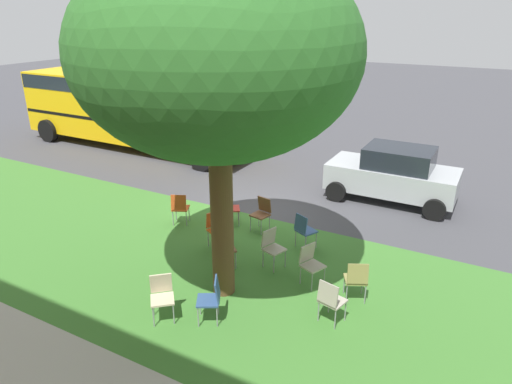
# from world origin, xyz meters

# --- Properties ---
(ground) EXTENTS (80.00, 80.00, 0.00)m
(ground) POSITION_xyz_m (0.00, 0.00, 0.00)
(ground) COLOR #424247
(grass_verge) EXTENTS (48.00, 6.00, 0.01)m
(grass_verge) POSITION_xyz_m (0.00, 3.20, 0.00)
(grass_verge) COLOR #3D752D
(grass_verge) RESTS_ON ground
(street_tree) EXTENTS (4.91, 4.91, 6.50)m
(street_tree) POSITION_xyz_m (-1.23, 3.75, 4.66)
(street_tree) COLOR brown
(street_tree) RESTS_ON ground
(chair_0) EXTENTS (0.59, 0.59, 0.88)m
(chair_0) POSITION_xyz_m (-0.70, 5.03, 0.52)
(chair_0) COLOR beige
(chair_0) RESTS_ON ground
(chair_1) EXTENTS (0.55, 0.56, 0.88)m
(chair_1) POSITION_xyz_m (-1.93, 1.30, 0.52)
(chair_1) COLOR #335184
(chair_1) RESTS_ON ground
(chair_2) EXTENTS (0.57, 0.57, 0.88)m
(chair_2) POSITION_xyz_m (-1.56, 4.67, 0.52)
(chair_2) COLOR #335184
(chair_2) RESTS_ON ground
(chair_3) EXTENTS (0.49, 0.50, 0.88)m
(chair_3) POSITION_xyz_m (-0.59, 0.90, 0.52)
(chair_3) COLOR brown
(chair_3) RESTS_ON ground
(chair_4) EXTENTS (0.50, 0.51, 0.88)m
(chair_4) POSITION_xyz_m (-3.48, 3.70, 0.52)
(chair_4) COLOR #ADA393
(chair_4) RESTS_ON ground
(chair_5) EXTENTS (0.59, 0.59, 0.88)m
(chair_5) POSITION_xyz_m (-0.70, 2.95, 0.52)
(chair_5) COLOR brown
(chair_5) RESTS_ON ground
(chair_6) EXTENTS (0.55, 0.55, 0.88)m
(chair_6) POSITION_xyz_m (1.47, 1.65, 0.52)
(chair_6) COLOR #C64C1E
(chair_6) RESTS_ON ground
(chair_7) EXTENTS (0.55, 0.54, 0.88)m
(chair_7) POSITION_xyz_m (-2.65, 2.64, 0.52)
(chair_7) COLOR #ADA393
(chair_7) RESTS_ON ground
(chair_8) EXTENTS (0.58, 0.58, 0.88)m
(chair_8) POSITION_xyz_m (0.34, 1.00, 0.52)
(chair_8) COLOR #B7332D
(chair_8) RESTS_ON ground
(chair_9) EXTENTS (0.56, 0.56, 0.88)m
(chair_9) POSITION_xyz_m (-3.67, 2.81, 0.52)
(chair_9) COLOR olive
(chair_9) RESTS_ON ground
(chair_10) EXTENTS (0.53, 0.53, 0.88)m
(chair_10) POSITION_xyz_m (-1.64, 2.40, 0.52)
(chair_10) COLOR #ADA393
(chair_10) RESTS_ON ground
(chair_11) EXTENTS (0.55, 0.55, 0.88)m
(chair_11) POSITION_xyz_m (-0.04, 2.20, 0.52)
(chair_11) COLOR #C64C1E
(chair_11) RESTS_ON ground
(parked_car) EXTENTS (3.70, 1.92, 1.65)m
(parked_car) POSITION_xyz_m (-3.06, -2.74, 0.84)
(parked_car) COLOR #ADB2B7
(parked_car) RESTS_ON ground
(school_bus) EXTENTS (10.40, 2.80, 2.88)m
(school_bus) POSITION_xyz_m (7.50, -3.53, 1.76)
(school_bus) COLOR yellow
(school_bus) RESTS_ON ground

